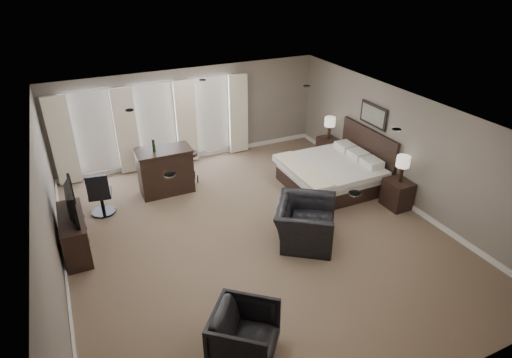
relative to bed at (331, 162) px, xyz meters
name	(u,v)px	position (x,y,z in m)	size (l,w,h in m)	color
room	(255,181)	(-2.58, -1.10, 0.61)	(7.60, 8.60, 2.64)	brown
window_bay	(157,125)	(-3.58, 3.01, 0.51)	(5.25, 0.20, 2.30)	silver
bed	(331,162)	(0.00, 0.00, 0.00)	(2.18, 2.08, 1.39)	silver
nightstand_near	(397,194)	(0.89, -1.45, -0.36)	(0.50, 0.61, 0.67)	black
nightstand_far	(328,149)	(0.89, 1.45, -0.38)	(0.47, 0.57, 0.63)	black
lamp_near	(402,169)	(0.89, -1.45, 0.29)	(0.30, 0.30, 0.63)	beige
lamp_far	(329,128)	(0.89, 1.45, 0.24)	(0.30, 0.30, 0.63)	beige
wall_art	(373,115)	(1.12, 0.00, 1.06)	(0.04, 0.96, 0.56)	slate
dresser	(74,234)	(-6.03, -0.11, -0.28)	(0.46, 1.42, 0.82)	black
tv	(69,213)	(-6.03, -0.11, 0.20)	(1.12, 0.65, 0.15)	black
armchair_near	(305,216)	(-1.74, -1.68, -0.12)	(1.31, 0.85, 1.15)	black
armchair_far	(245,333)	(-4.01, -3.80, -0.23)	(0.90, 0.84, 0.92)	black
bar_counter	(165,171)	(-3.79, 1.51, -0.12)	(1.31, 0.68, 1.14)	black
bar_stool_left	(142,162)	(-4.14, 2.63, -0.31)	(0.37, 0.37, 0.78)	black
bar_stool_right	(191,167)	(-3.08, 1.75, -0.28)	(0.39, 0.39, 0.83)	black
desk_chair	(100,192)	(-5.37, 1.17, -0.16)	(0.54, 0.54, 1.06)	black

